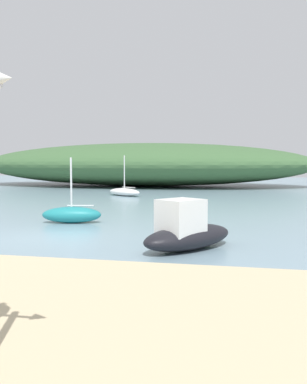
# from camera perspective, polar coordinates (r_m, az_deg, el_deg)

# --- Properties ---
(ground_plane) EXTENTS (120.00, 120.00, 0.00)m
(ground_plane) POSITION_cam_1_polar(r_m,az_deg,el_deg) (14.78, -14.98, -5.98)
(ground_plane) COLOR #7A99A8
(distant_hill) EXTENTS (36.56, 15.56, 4.58)m
(distant_hill) POSITION_cam_1_polar(r_m,az_deg,el_deg) (45.58, -1.66, 3.77)
(distant_hill) COLOR #3D6038
(distant_hill) RESTS_ON ground
(sailboat_far_left) EXTENTS (2.61, 1.39, 2.74)m
(sailboat_far_left) POSITION_cam_1_polar(r_m,az_deg,el_deg) (17.93, -11.07, -3.02)
(sailboat_far_left) COLOR teal
(sailboat_far_left) RESTS_ON ground
(sailboat_far_right) EXTENTS (3.24, 2.61, 3.05)m
(sailboat_far_right) POSITION_cam_1_polar(r_m,az_deg,el_deg) (31.74, -3.97, 0.02)
(sailboat_far_right) COLOR white
(sailboat_far_right) RESTS_ON ground
(motorboat_inner_mooring) EXTENTS (3.00, 3.44, 1.49)m
(motorboat_inner_mooring) POSITION_cam_1_polar(r_m,az_deg,el_deg) (12.28, 4.50, -5.37)
(motorboat_inner_mooring) COLOR black
(motorboat_inner_mooring) RESTS_ON ground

